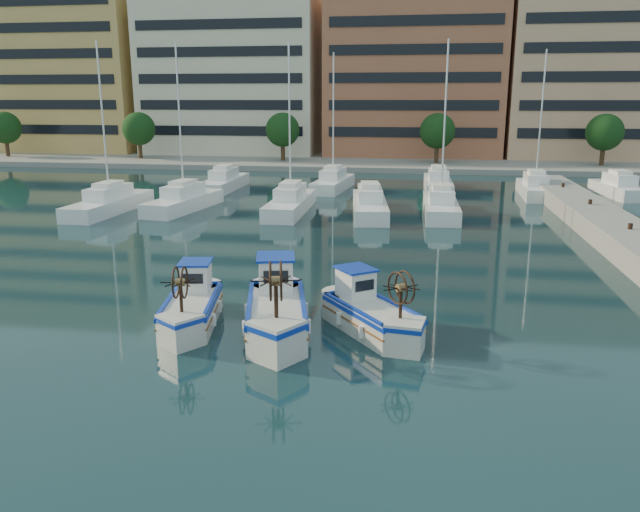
% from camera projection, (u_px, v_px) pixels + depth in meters
% --- Properties ---
extents(ground, '(300.00, 300.00, 0.00)m').
position_uv_depth(ground, '(352.00, 334.00, 21.17)').
color(ground, '#18393F').
rests_on(ground, ground).
extents(waterfront, '(180.00, 40.00, 25.60)m').
position_uv_depth(waterfront, '(479.00, 72.00, 79.34)').
color(waterfront, gray).
rests_on(waterfront, ground).
extents(yacht_marina, '(40.33, 23.81, 11.50)m').
position_uv_depth(yacht_marina, '(351.00, 195.00, 48.10)').
color(yacht_marina, white).
rests_on(yacht_marina, ground).
extents(fishing_boat_a, '(2.34, 4.24, 2.57)m').
position_uv_depth(fishing_boat_a, '(192.00, 304.00, 22.02)').
color(fishing_boat_a, silver).
rests_on(fishing_boat_a, ground).
extents(fishing_boat_b, '(2.96, 4.99, 3.02)m').
position_uv_depth(fishing_boat_b, '(276.00, 308.00, 21.29)').
color(fishing_boat_b, silver).
rests_on(fishing_boat_b, ground).
extents(fishing_boat_c, '(3.72, 4.16, 2.58)m').
position_uv_depth(fishing_boat_c, '(370.00, 312.00, 21.25)').
color(fishing_boat_c, silver).
rests_on(fishing_boat_c, ground).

